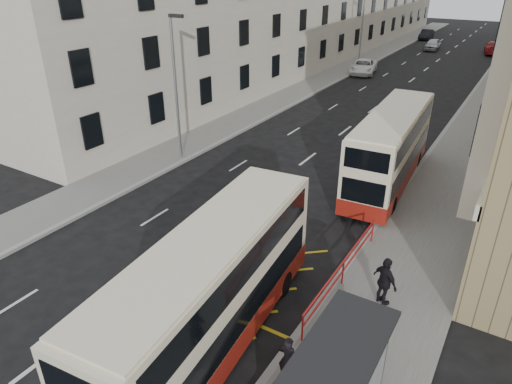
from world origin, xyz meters
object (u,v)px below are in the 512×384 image
Objects in this scene: street_lamp_near at (176,82)px; car_dark at (426,34)px; street_lamp_far at (363,25)px; white_van at (364,67)px; car_silver at (433,44)px; car_red at (495,48)px; pedestrian_near at (288,360)px; double_decker_front at (212,292)px; double_decker_rear at (390,149)px; pedestrian_far at (385,282)px.

car_dark is (1.15, 56.32, -3.92)m from street_lamp_near.
street_lamp_far is 4.44m from white_van.
white_van reaches higher than car_silver.
car_red reaches higher than white_van.
double_decker_front is at bearing -4.77° from pedestrian_near.
double_decker_rear is at bearing 81.53° from car_red.
street_lamp_far is at bearing 112.54° from white_van.
double_decker_rear reaches higher than double_decker_front.
car_red is (-1.41, 59.09, -0.12)m from pedestrian_near.
car_silver is 9.74m from car_dark.
car_silver is (4.09, 17.03, -3.92)m from street_lamp_far.
street_lamp_far is 42.23m from double_decker_front.
pedestrian_near is at bearing -40.54° from street_lamp_near.
double_decker_front is at bearing 80.55° from car_red.
double_decker_rear is at bearing 15.03° from street_lamp_near.
double_decker_front is 58.94m from car_red.
street_lamp_near is 30.00m from street_lamp_far.
car_silver is at bearing -47.30° from pedestrian_far.
white_van is (1.15, -1.73, -3.92)m from street_lamp_far.
street_lamp_far is at bearing -106.10° from car_silver.
double_decker_front reaches higher than car_dark.
pedestrian_far reaches higher than pedestrian_near.
car_red is (-2.67, 54.59, -0.25)m from pedestrian_far.
car_red is at bearing -55.14° from pedestrian_far.
car_dark is at bearing -46.25° from pedestrian_far.
car_silver is (-8.81, 58.07, -0.20)m from pedestrian_near.
street_lamp_near is 49.55m from car_red.
white_van is 22.32m from car_red.
double_decker_front is 58.24m from car_silver.
pedestrian_far is 0.33× the size of car_red.
car_red is (10.34, -8.27, 0.08)m from car_dark.
car_dark is (-10.20, 53.27, -1.28)m from double_decker_rear.
pedestrian_near is 41.03m from white_van.
street_lamp_far is at bearing -93.70° from car_dark.
double_decker_front is 2.82m from pedestrian_near.
double_decker_front is (10.30, -40.87, -2.65)m from street_lamp_far.
double_decker_front is at bearing -46.53° from street_lamp_near.
double_decker_rear is 54.26m from car_dark.
pedestrian_far is 54.51m from car_silver.
white_van is (1.15, 28.27, -3.92)m from street_lamp_near.
street_lamp_near is 0.80× the size of double_decker_front.
street_lamp_far is 43.18m from pedestrian_near.
street_lamp_far reaches higher than double_decker_front.
car_silver is 0.76× the size of car_red.
double_decker_front is 40.21m from white_van.
double_decker_rear reaches higher than white_van.
double_decker_rear is 5.53× the size of pedestrian_far.
double_decker_rear is 44.60m from car_silver.
white_van is 1.24× the size of car_silver.
car_silver is at bearing 95.79° from double_decker_rear.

